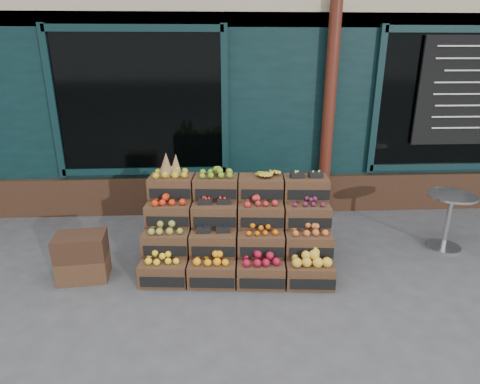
{
  "coord_description": "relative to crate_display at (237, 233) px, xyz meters",
  "views": [
    {
      "loc": [
        -0.45,
        -3.91,
        2.46
      ],
      "look_at": [
        -0.2,
        0.7,
        0.85
      ],
      "focal_mm": 30.0,
      "sensor_mm": 36.0,
      "label": 1
    }
  ],
  "objects": [
    {
      "name": "shopkeeper",
      "position": [
        -1.0,
        2.35,
        0.68
      ],
      "size": [
        0.85,
        0.61,
        2.19
      ],
      "primitive_type": "imported",
      "rotation": [
        0.0,
        0.0,
        3.03
      ],
      "color": "#165026",
      "rests_on": "ground"
    },
    {
      "name": "ground",
      "position": [
        0.25,
        -0.47,
        -0.42
      ],
      "size": [
        60.0,
        60.0,
        0.0
      ],
      "primitive_type": "plane",
      "color": "#444447",
      "rests_on": "ground"
    },
    {
      "name": "spare_crates",
      "position": [
        -1.77,
        -0.25,
        -0.14
      ],
      "size": [
        0.58,
        0.43,
        0.54
      ],
      "rotation": [
        0.0,
        0.0,
        0.1
      ],
      "color": "#472D1C",
      "rests_on": "ground"
    },
    {
      "name": "shop_facade",
      "position": [
        0.25,
        4.64,
        1.98
      ],
      "size": [
        12.0,
        6.24,
        4.8
      ],
      "color": "black",
      "rests_on": "ground"
    },
    {
      "name": "crate_display",
      "position": [
        0.0,
        0.0,
        0.0
      ],
      "size": [
        2.23,
        1.22,
        1.35
      ],
      "rotation": [
        0.0,
        0.0,
        -0.08
      ],
      "color": "#472D1C",
      "rests_on": "ground"
    },
    {
      "name": "bistro_table",
      "position": [
        2.76,
        0.27,
        0.06
      ],
      "size": [
        0.6,
        0.6,
        0.75
      ],
      "rotation": [
        0.0,
        0.0,
        0.38
      ],
      "color": "silver",
      "rests_on": "ground"
    }
  ]
}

